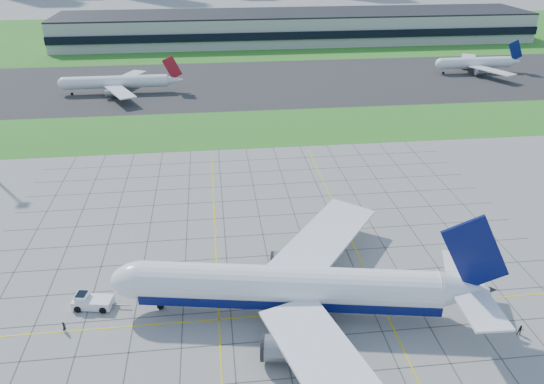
{
  "coord_description": "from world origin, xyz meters",
  "views": [
    {
      "loc": [
        -9.43,
        -71.38,
        58.37
      ],
      "look_at": [
        2.63,
        29.86,
        7.0
      ],
      "focal_mm": 35.0,
      "sensor_mm": 36.0,
      "label": 1
    }
  ],
  "objects_px": {
    "crew_near": "(64,327)",
    "distant_jet_1": "(118,82)",
    "airliner": "(291,287)",
    "crew_far": "(520,330)",
    "pushback_tug": "(91,301)",
    "distant_jet_2": "(477,63)"
  },
  "relations": [
    {
      "from": "airliner",
      "to": "crew_far",
      "type": "relative_size",
      "value": 34.27
    },
    {
      "from": "pushback_tug",
      "to": "distant_jet_2",
      "type": "distance_m",
      "value": 201.49
    },
    {
      "from": "pushback_tug",
      "to": "distant_jet_1",
      "type": "height_order",
      "value": "distant_jet_1"
    },
    {
      "from": "pushback_tug",
      "to": "distant_jet_2",
      "type": "bearing_deg",
      "value": 56.74
    },
    {
      "from": "crew_near",
      "to": "crew_far",
      "type": "xyz_separation_m",
      "value": [
        72.13,
        -9.31,
        -0.05
      ]
    },
    {
      "from": "crew_far",
      "to": "distant_jet_2",
      "type": "distance_m",
      "value": 175.64
    },
    {
      "from": "crew_near",
      "to": "distant_jet_1",
      "type": "distance_m",
      "value": 138.02
    },
    {
      "from": "airliner",
      "to": "distant_jet_1",
      "type": "distance_m",
      "value": 145.28
    },
    {
      "from": "pushback_tug",
      "to": "distant_jet_1",
      "type": "distance_m",
      "value": 132.38
    },
    {
      "from": "crew_near",
      "to": "crew_far",
      "type": "distance_m",
      "value": 72.73
    },
    {
      "from": "distant_jet_1",
      "to": "airliner",
      "type": "bearing_deg",
      "value": -71.27
    },
    {
      "from": "airliner",
      "to": "crew_far",
      "type": "bearing_deg",
      "value": -4.38
    },
    {
      "from": "pushback_tug",
      "to": "crew_far",
      "type": "height_order",
      "value": "pushback_tug"
    },
    {
      "from": "crew_near",
      "to": "distant_jet_2",
      "type": "height_order",
      "value": "distant_jet_2"
    },
    {
      "from": "airliner",
      "to": "crew_near",
      "type": "relative_size",
      "value": 32.57
    },
    {
      "from": "airliner",
      "to": "pushback_tug",
      "type": "bearing_deg",
      "value": -179.59
    },
    {
      "from": "airliner",
      "to": "pushback_tug",
      "type": "xyz_separation_m",
      "value": [
        -33.55,
        5.89,
        -4.31
      ]
    },
    {
      "from": "crew_far",
      "to": "distant_jet_1",
      "type": "height_order",
      "value": "distant_jet_1"
    },
    {
      "from": "crew_near",
      "to": "distant_jet_1",
      "type": "height_order",
      "value": "distant_jet_1"
    },
    {
      "from": "crew_far",
      "to": "distant_jet_1",
      "type": "distance_m",
      "value": 168.35
    },
    {
      "from": "distant_jet_1",
      "to": "crew_near",
      "type": "bearing_deg",
      "value": -85.85
    },
    {
      "from": "pushback_tug",
      "to": "distant_jet_2",
      "type": "height_order",
      "value": "distant_jet_2"
    }
  ]
}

